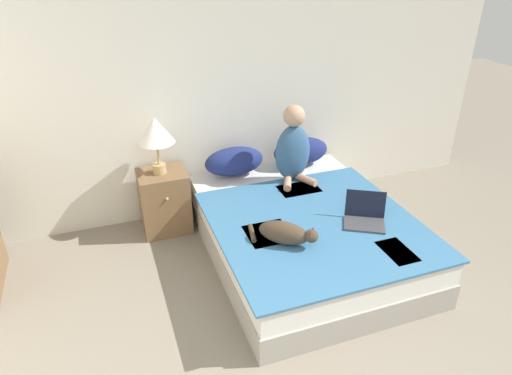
{
  "coord_description": "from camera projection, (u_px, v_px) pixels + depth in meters",
  "views": [
    {
      "loc": [
        -1.19,
        -0.87,
        2.49
      ],
      "look_at": [
        -0.12,
        2.1,
        0.81
      ],
      "focal_mm": 32.0,
      "sensor_mm": 36.0,
      "label": 1
    }
  ],
  "objects": [
    {
      "name": "wall_back",
      "position": [
        225.0,
        88.0,
        4.38
      ],
      "size": [
        5.86,
        0.05,
        2.55
      ],
      "color": "beige",
      "rests_on": "ground_plane"
    },
    {
      "name": "bed",
      "position": [
        304.0,
        234.0,
        4.04
      ],
      "size": [
        1.66,
        2.11,
        0.46
      ],
      "color": "#9E998E",
      "rests_on": "ground_plane"
    },
    {
      "name": "pillow_near",
      "position": [
        234.0,
        161.0,
        4.5
      ],
      "size": [
        0.59,
        0.28,
        0.29
      ],
      "color": "navy",
      "rests_on": "bed"
    },
    {
      "name": "pillow_far",
      "position": [
        301.0,
        151.0,
        4.72
      ],
      "size": [
        0.59,
        0.28,
        0.29
      ],
      "color": "navy",
      "rests_on": "bed"
    },
    {
      "name": "person_sitting",
      "position": [
        293.0,
        148.0,
        4.32
      ],
      "size": [
        0.36,
        0.35,
        0.75
      ],
      "color": "#33567A",
      "rests_on": "bed"
    },
    {
      "name": "cat_tabby",
      "position": [
        286.0,
        233.0,
        3.48
      ],
      "size": [
        0.45,
        0.48,
        0.18
      ],
      "rotation": [
        0.0,
        0.0,
        -0.73
      ],
      "color": "#473828",
      "rests_on": "bed"
    },
    {
      "name": "laptop_open",
      "position": [
        365.0,
        217.0,
        3.76
      ],
      "size": [
        0.42,
        0.4,
        0.24
      ],
      "rotation": [
        0.0,
        0.0,
        -0.52
      ],
      "color": "#424247",
      "rests_on": "bed"
    },
    {
      "name": "nightstand",
      "position": [
        165.0,
        201.0,
        4.39
      ],
      "size": [
        0.45,
        0.42,
        0.61
      ],
      "color": "brown",
      "rests_on": "ground_plane"
    },
    {
      "name": "table_lamp",
      "position": [
        155.0,
        132.0,
        4.05
      ],
      "size": [
        0.33,
        0.33,
        0.54
      ],
      "color": "tan",
      "rests_on": "nightstand"
    }
  ]
}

